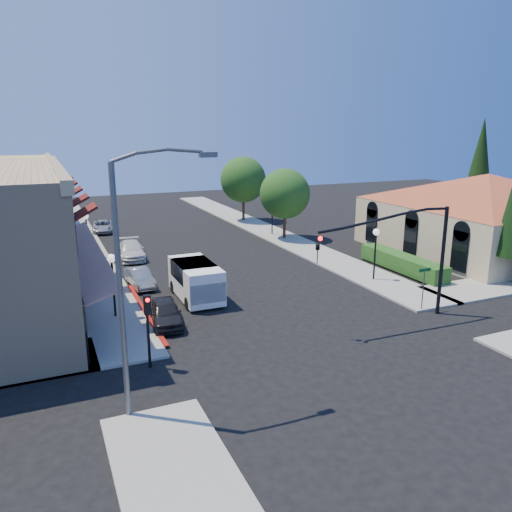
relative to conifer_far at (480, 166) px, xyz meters
name	(u,v)px	position (x,y,z in m)	size (l,w,h in m)	color
ground	(328,349)	(-28.00, -18.00, -6.36)	(120.00, 120.00, 0.00)	black
sidewalk_left	(80,244)	(-36.75, 9.00, -6.30)	(3.50, 50.00, 0.12)	gray
sidewalk_right	(262,229)	(-19.25, 9.00, -6.30)	(3.50, 50.00, 0.12)	gray
curb_red_strip	(145,314)	(-34.90, -10.00, -6.36)	(0.25, 10.00, 0.06)	maroon
mission_building	(485,206)	(-6.01, -6.50, -2.61)	(30.12, 30.12, 6.40)	#CDBC87
hedge	(402,271)	(-16.30, -9.00, -6.36)	(1.40, 8.00, 1.10)	#1E4513
conifer_far	(480,166)	(0.00, 0.00, 0.00)	(3.20, 3.20, 11.00)	black
street_tree_a	(285,194)	(-19.20, 4.00, -2.17)	(4.56, 4.56, 6.48)	black
street_tree_b	(243,180)	(-19.20, 14.00, -1.82)	(4.94, 4.94, 7.02)	black
signal_mast_arm	(412,246)	(-22.14, -16.50, -2.27)	(8.01, 0.39, 6.00)	black
secondary_signal	(148,318)	(-36.00, -16.59, -4.04)	(0.28, 0.42, 3.32)	black
cobra_streetlight	(130,275)	(-37.15, -20.00, -1.09)	(3.60, 0.25, 9.31)	#595B5E
street_name_sign	(424,282)	(-20.50, -15.80, -4.66)	(0.80, 0.06, 2.50)	#595B5E
lamppost_left_near	(112,269)	(-36.50, -10.00, -3.62)	(0.44, 0.44, 3.57)	black
lamppost_left_far	(86,224)	(-36.50, 4.00, -3.62)	(0.44, 0.44, 3.57)	black
lamppost_right_near	(376,241)	(-19.50, -10.00, -3.62)	(0.44, 0.44, 3.57)	black
lamppost_right_far	(272,207)	(-19.50, 6.00, -3.62)	(0.44, 0.44, 3.57)	black
white_van	(196,279)	(-31.55, -8.75, -5.09)	(2.22, 4.96, 2.19)	white
parked_car_a	(166,313)	(-34.20, -12.00, -5.71)	(1.53, 3.81, 1.30)	black
parked_car_b	(140,278)	(-34.20, -5.00, -5.77)	(1.24, 3.57, 1.18)	gray
parked_car_c	(131,250)	(-33.42, 2.48, -5.69)	(1.87, 4.59, 1.33)	silver
parked_car_d	(103,226)	(-34.20, 14.00, -5.79)	(1.89, 4.11, 1.14)	#9A9C9E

